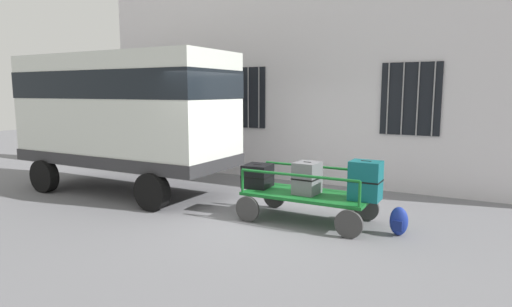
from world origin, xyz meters
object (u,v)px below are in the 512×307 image
Objects in this scene: van at (124,109)px; luggage_cart at (307,199)px; suitcase_midleft_bottom at (307,178)px; backpack at (399,221)px; suitcase_left_bottom at (258,176)px; suitcase_center_bottom at (365,181)px.

van is 4.47m from luggage_cart.
suitcase_midleft_bottom is 1.58m from backpack.
van reaches higher than suitcase_midleft_bottom.
suitcase_center_bottom is at bearing 0.10° from suitcase_left_bottom.
suitcase_left_bottom is at bearing -2.27° from van.
backpack is (5.73, -0.17, -1.56)m from van.
luggage_cart is at bearing -178.38° from suitcase_center_bottom.
van reaches higher than luggage_cart.
luggage_cart is 4.17× the size of suitcase_left_bottom.
suitcase_center_bottom is 0.78m from backpack.
suitcase_left_bottom is 0.97× the size of suitcase_midleft_bottom.
suitcase_midleft_bottom is (4.24, -0.18, -1.04)m from van.
van is 7.76× the size of suitcase_center_bottom.
suitcase_left_bottom is 1.91m from suitcase_center_bottom.
suitcase_midleft_bottom is 1.21× the size of backpack.
van is at bearing 177.62° from suitcase_midleft_bottom.
van is at bearing 177.92° from luggage_cart.
suitcase_midleft_bottom is (0.00, -0.02, 0.36)m from luggage_cart.
van is at bearing 178.60° from suitcase_center_bottom.
suitcase_center_bottom reaches higher than suitcase_midleft_bottom.
suitcase_center_bottom is at bearing 2.97° from suitcase_midleft_bottom.
suitcase_center_bottom is (5.19, -0.13, -1.00)m from van.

